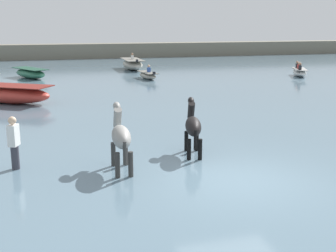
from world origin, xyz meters
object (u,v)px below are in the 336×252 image
boat_distant_west (9,94)px  person_wading_close (14,146)px  horse_lead_black (193,127)px  boat_mid_outer (300,72)px  boat_distant_east (30,73)px  boat_near_starboard (148,75)px  boat_near_port (132,64)px  horse_trailing_grey (121,138)px

boat_distant_west → person_wading_close: size_ratio=2.62×
horse_lead_black → boat_distant_west: (-5.43, 10.06, -0.37)m
horse_lead_black → boat_mid_outer: horse_lead_black is taller
person_wading_close → boat_distant_east: bearing=89.8°
boat_near_starboard → boat_near_port: bearing=87.8°
horse_lead_black → boat_mid_outer: bearing=49.4°
boat_near_port → boat_distant_west: boat_near_port is taller
boat_near_port → horse_trailing_grey: bearing=-102.3°
boat_mid_outer → person_wading_close: (-18.12, -15.55, 0.32)m
boat_mid_outer → boat_distant_east: boat_mid_outer is taller
horse_lead_black → boat_near_port: 23.38m
boat_distant_east → person_wading_close: (-0.08, -19.54, 0.27)m
boat_mid_outer → boat_distant_west: 19.63m
horse_trailing_grey → boat_distant_west: horse_trailing_grey is taller
boat_distant_west → person_wading_close: 10.03m
boat_distant_east → boat_near_starboard: bearing=-18.7°
horse_trailing_grey → boat_distant_east: 20.54m
boat_mid_outer → person_wading_close: bearing=-139.4°
boat_mid_outer → horse_trailing_grey: bearing=-133.5°
boat_distant_west → boat_near_starboard: bearing=40.2°
boat_near_starboard → boat_mid_outer: bearing=-7.8°
horse_trailing_grey → boat_mid_outer: 22.61m
boat_distant_west → person_wading_close: bearing=-86.0°
horse_lead_black → boat_distant_west: bearing=118.4°
horse_lead_black → horse_trailing_grey: 2.31m
boat_mid_outer → boat_near_starboard: boat_mid_outer is taller
boat_distant_west → boat_mid_outer: bearing=16.4°
horse_lead_black → boat_distant_east: horse_lead_black is taller
boat_mid_outer → boat_distant_west: bearing=-163.6°
boat_distant_east → boat_near_starboard: boat_near_starboard is taller
horse_trailing_grey → person_wading_close: horse_trailing_grey is taller
horse_lead_black → horse_trailing_grey: (-2.17, -0.78, 0.06)m
horse_trailing_grey → person_wading_close: size_ratio=1.15×
horse_lead_black → horse_trailing_grey: size_ratio=0.95×
horse_trailing_grey → boat_mid_outer: bearing=46.5°
person_wading_close → horse_trailing_grey: bearing=-18.2°
boat_near_port → boat_distant_east: size_ratio=1.19×
boat_near_port → boat_near_starboard: (-0.24, -6.11, -0.18)m
horse_trailing_grey → person_wading_close: 2.71m
horse_trailing_grey → boat_near_starboard: 18.55m
boat_mid_outer → boat_near_starboard: 10.66m
horse_lead_black → boat_distant_west: size_ratio=0.42×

